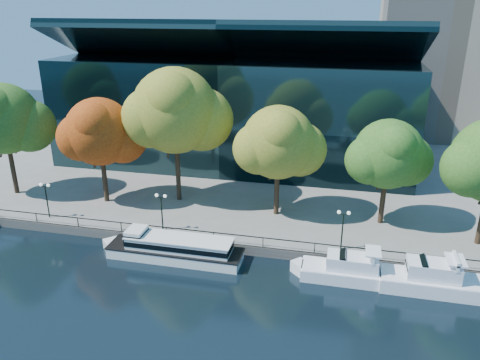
% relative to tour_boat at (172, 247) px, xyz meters
% --- Properties ---
extents(ground, '(160.00, 160.00, 0.00)m').
position_rel_tour_boat_xyz_m(ground, '(3.54, -0.82, -1.17)').
color(ground, black).
rests_on(ground, ground).
extents(promenade, '(90.00, 67.08, 1.00)m').
position_rel_tour_boat_xyz_m(promenade, '(3.54, 35.56, -0.67)').
color(promenade, slate).
rests_on(promenade, ground).
extents(railing, '(88.20, 0.08, 0.99)m').
position_rel_tour_boat_xyz_m(railing, '(3.54, 2.43, 0.77)').
color(railing, black).
rests_on(railing, promenade).
extents(convention_building, '(50.00, 24.57, 21.43)m').
position_rel_tour_boat_xyz_m(convention_building, '(-0.46, 30.97, 7.34)').
color(convention_building, black).
rests_on(convention_building, ground).
extents(tour_boat, '(14.48, 3.23, 2.75)m').
position_rel_tour_boat_xyz_m(tour_boat, '(0.00, 0.00, 0.00)').
color(tour_boat, white).
rests_on(tour_boat, ground).
extents(cruiser_near, '(10.94, 2.82, 3.17)m').
position_rel_tour_boat_xyz_m(cruiser_near, '(17.09, -0.04, -0.18)').
color(cruiser_near, white).
rests_on(cruiser_near, ground).
extents(cruiser_far, '(10.77, 2.98, 3.52)m').
position_rel_tour_boat_xyz_m(cruiser_far, '(23.75, -0.18, -0.05)').
color(cruiser_far, white).
rests_on(cruiser_far, ground).
extents(tree_0, '(10.57, 8.66, 13.67)m').
position_rel_tour_boat_xyz_m(tree_0, '(-23.82, 9.11, 9.09)').
color(tree_0, black).
rests_on(tree_0, promenade).
extents(tree_1, '(9.71, 7.96, 12.44)m').
position_rel_tour_boat_xyz_m(tree_1, '(-11.61, 9.29, 8.21)').
color(tree_1, black).
rests_on(tree_1, promenade).
extents(tree_2, '(12.23, 10.03, 15.77)m').
position_rel_tour_boat_xyz_m(tree_2, '(-3.24, 11.66, 10.50)').
color(tree_2, black).
rests_on(tree_2, promenade).
extents(tree_3, '(9.91, 8.13, 12.32)m').
position_rel_tour_boat_xyz_m(tree_3, '(8.79, 10.24, 8.01)').
color(tree_3, black).
rests_on(tree_3, promenade).
extents(tree_4, '(9.04, 7.41, 11.39)m').
position_rel_tour_boat_xyz_m(tree_4, '(20.14, 10.49, 7.44)').
color(tree_4, black).
rests_on(tree_4, promenade).
extents(lamp_0, '(1.26, 0.36, 4.03)m').
position_rel_tour_boat_xyz_m(lamp_0, '(-15.75, 3.68, 2.81)').
color(lamp_0, black).
rests_on(lamp_0, promenade).
extents(lamp_1, '(1.26, 0.36, 4.03)m').
position_rel_tour_boat_xyz_m(lamp_1, '(-2.36, 3.68, 2.81)').
color(lamp_1, black).
rests_on(lamp_1, promenade).
extents(lamp_2, '(1.26, 0.36, 4.03)m').
position_rel_tour_boat_xyz_m(lamp_2, '(15.98, 3.68, 2.81)').
color(lamp_2, black).
rests_on(lamp_2, promenade).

